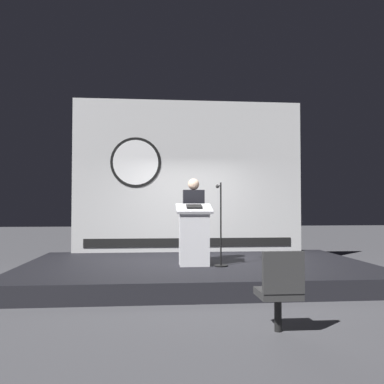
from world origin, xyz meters
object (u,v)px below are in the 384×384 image
Objects in this scene: podium at (194,236)px; microphone_stand at (220,236)px; speaker_person at (194,219)px; audience_chair_left at (280,287)px.

podium is 0.47m from microphone_stand.
speaker_person reaches higher than audience_chair_left.
podium is 0.56m from speaker_person.
audience_chair_left is at bearing -78.08° from podium.
microphone_stand is at bearing 93.41° from audience_chair_left.
speaker_person reaches higher than podium.
podium reaches higher than audience_chair_left.
audience_chair_left is (0.17, -2.92, -0.33)m from microphone_stand.
podium is at bearing 101.92° from audience_chair_left.
microphone_stand reaches higher than podium.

